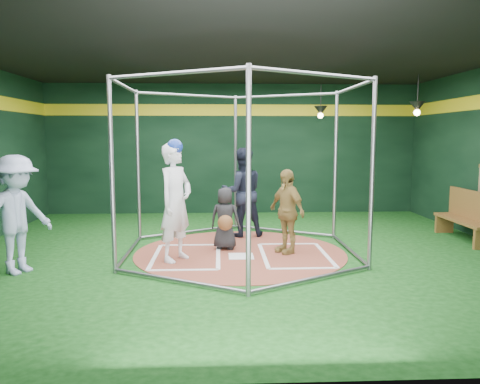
{
  "coord_description": "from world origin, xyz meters",
  "views": [
    {
      "loc": [
        -0.38,
        -8.25,
        2.1
      ],
      "look_at": [
        0.0,
        0.1,
        1.1
      ],
      "focal_mm": 35.0,
      "sensor_mm": 36.0,
      "label": 1
    }
  ],
  "objects_px": {
    "visitor_leopard": "(287,211)",
    "batter_figure": "(176,201)",
    "umpire": "(242,192)",
    "dugout_bench": "(467,215)"
  },
  "relations": [
    {
      "from": "visitor_leopard",
      "to": "batter_figure",
      "type": "bearing_deg",
      "value": -108.08
    },
    {
      "from": "visitor_leopard",
      "to": "umpire",
      "type": "distance_m",
      "value": 1.64
    },
    {
      "from": "batter_figure",
      "to": "umpire",
      "type": "distance_m",
      "value": 2.25
    },
    {
      "from": "batter_figure",
      "to": "umpire",
      "type": "bearing_deg",
      "value": 57.39
    },
    {
      "from": "batter_figure",
      "to": "dugout_bench",
      "type": "distance_m",
      "value": 5.9
    },
    {
      "from": "umpire",
      "to": "dugout_bench",
      "type": "distance_m",
      "value": 4.58
    },
    {
      "from": "visitor_leopard",
      "to": "umpire",
      "type": "height_order",
      "value": "umpire"
    },
    {
      "from": "batter_figure",
      "to": "dugout_bench",
      "type": "xyz_separation_m",
      "value": [
        5.73,
        1.31,
        -0.5
      ]
    },
    {
      "from": "dugout_bench",
      "to": "batter_figure",
      "type": "bearing_deg",
      "value": -167.15
    },
    {
      "from": "batter_figure",
      "to": "dugout_bench",
      "type": "bearing_deg",
      "value": 12.85
    }
  ]
}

